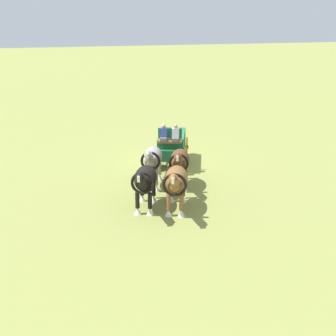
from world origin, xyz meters
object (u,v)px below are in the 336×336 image
object	(u,v)px
draft_horse_lead_near	(176,181)
draft_horse_rear_off	(152,159)
show_wagon	(172,143)
draft_horse_rear_near	(180,161)
draft_horse_lead_off	(145,180)

from	to	relation	value
draft_horse_lead_near	draft_horse_rear_off	bearing A→B (deg)	-176.06
show_wagon	draft_horse_rear_off	size ratio (longest dim) A/B	1.92
draft_horse_rear_near	draft_horse_lead_off	distance (m)	2.90
draft_horse_lead_near	draft_horse_rear_near	bearing A→B (deg)	157.27
show_wagon	draft_horse_lead_off	world-z (taller)	show_wagon
draft_horse_rear_near	draft_horse_lead_near	world-z (taller)	draft_horse_lead_near
draft_horse_rear_off	draft_horse_lead_near	bearing A→B (deg)	3.94
draft_horse_rear_near	draft_horse_lead_off	bearing A→B (deg)	-49.37
show_wagon	draft_horse_lead_off	distance (m)	6.24
show_wagon	draft_horse_rear_near	size ratio (longest dim) A/B	1.98
draft_horse_rear_off	draft_horse_lead_near	distance (m)	2.90
draft_horse_rear_near	draft_horse_rear_off	size ratio (longest dim) A/B	0.97
draft_horse_rear_off	draft_horse_rear_near	bearing A→B (deg)	67.26
show_wagon	draft_horse_rear_near	world-z (taller)	show_wagon
draft_horse_rear_near	draft_horse_lead_off	size ratio (longest dim) A/B	1.00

